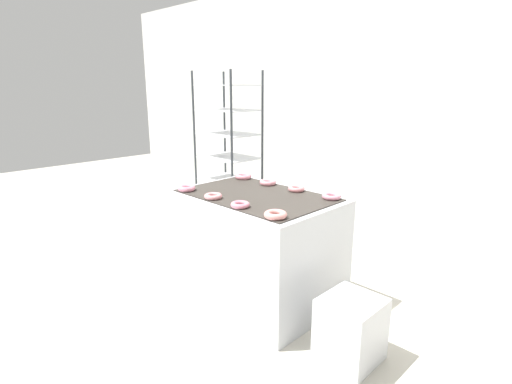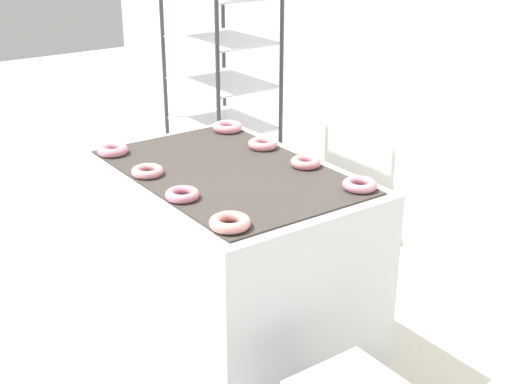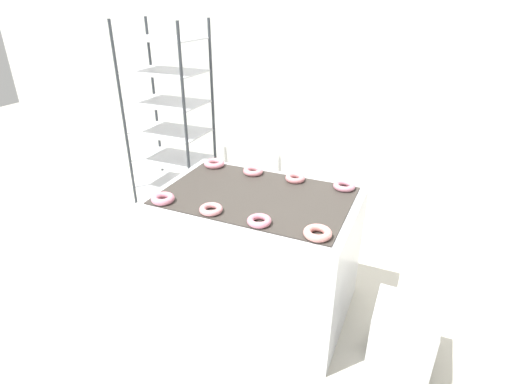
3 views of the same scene
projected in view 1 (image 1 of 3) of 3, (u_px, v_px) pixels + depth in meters
ground_plane at (190, 328)px, 2.89m from camera, size 14.00×14.00×0.00m
wall_back at (358, 116)px, 3.98m from camera, size 8.00×0.05×2.80m
fryer_machine at (256, 246)px, 3.24m from camera, size 1.27×0.86×0.87m
baking_rack_cart at (228, 157)px, 4.34m from camera, size 0.63×0.46×1.85m
glaze_bin at (351, 330)px, 2.51m from camera, size 0.34×0.36×0.42m
donut_near_left at (187, 188)px, 3.24m from camera, size 0.14×0.14×0.04m
donut_near_midleft at (213, 196)px, 3.02m from camera, size 0.14×0.14×0.04m
donut_near_midright at (240, 205)px, 2.80m from camera, size 0.14×0.14×0.04m
donut_near_right at (275, 215)px, 2.58m from camera, size 0.15×0.15×0.04m
donut_far_left at (243, 176)px, 3.66m from camera, size 0.15×0.15×0.04m
donut_far_midleft at (268, 182)px, 3.44m from camera, size 0.14×0.14×0.04m
donut_far_midright at (296, 189)px, 3.23m from camera, size 0.13×0.13×0.04m
donut_far_right at (331, 196)px, 3.01m from camera, size 0.14×0.14×0.04m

